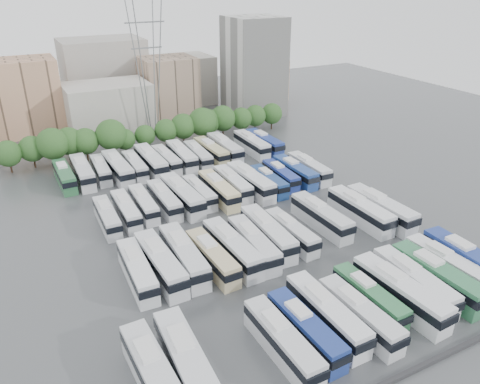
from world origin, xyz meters
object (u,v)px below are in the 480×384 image
bus_r1_s5 (232,248)px  bus_r1_s1 (137,270)px  bus_r0_s1 (187,364)px  bus_r1_s13 (381,208)px  bus_r0_s12 (447,265)px  bus_r3_s3 (118,168)px  bus_r2_s11 (281,175)px  bus_r0_s6 (326,313)px  bus_r3_s9 (211,151)px  bus_r2_s1 (107,217)px  bus_r0_s0 (154,374)px  bus_r3_s5 (151,161)px  bus_r0_s13 (468,261)px  bus_r3_s13 (264,142)px  bus_r0_s8 (369,297)px  bus_r1_s3 (184,255)px  bus_r1_s4 (212,257)px  bus_r1_s8 (291,232)px  bus_r3_s12 (252,144)px  bus_r0_s10 (414,282)px  bus_r2_s2 (126,210)px  bus_r2_s4 (164,200)px  bus_r2_s3 (144,204)px  bus_r2_s9 (251,181)px  bus_r0_s11 (437,277)px  bus_r2_s5 (182,195)px  bus_r3_s2 (101,170)px  bus_r0_s4 (282,341)px  bus_r3_s0 (65,176)px  bus_r2_s12 (295,172)px  bus_r1_s10 (321,216)px  bus_r3_s1 (83,172)px  bus_r2_s13 (309,168)px  bus_r2_s10 (269,181)px  bus_r1_s12 (360,210)px  bus_r3_s6 (167,159)px  bus_r1_s6 (254,244)px  bus_r3_s4 (135,166)px  bus_r3_s10 (225,148)px  bus_r2_s7 (219,190)px  bus_r0_s9 (400,292)px  bus_r3_s7 (182,156)px  bus_r1_s2 (160,263)px  bus_r3_s8 (198,155)px  electricity_pylon (148,59)px  apartment_tower (254,67)px

bus_r1_s5 → bus_r1_s1: bearing=173.5°
bus_r0_s1 → bus_r1_s13: bus_r1_s13 is taller
bus_r0_s12 → bus_r3_s3: bus_r3_s3 is taller
bus_r0_s12 → bus_r2_s11: (-3.20, 35.83, -0.18)m
bus_r0_s6 → bus_r3_s9: bearing=79.2°
bus_r0_s6 → bus_r2_s1: size_ratio=1.15×
bus_r0_s0 → bus_r3_s5: 55.61m
bus_r0_s13 → bus_r3_s13: size_ratio=1.07×
bus_r0_s8 → bus_r1_s13: 23.21m
bus_r1_s3 → bus_r1_s4: 3.82m
bus_r1_s8 → bus_r3_s12: size_ratio=0.90×
bus_r0_s10 → bus_r2_s11: bus_r0_s10 is taller
bus_r2_s2 → bus_r3_s5: bearing=61.8°
bus_r2_s4 → bus_r2_s3: bearing=174.3°
bus_r2_s11 → bus_r3_s9: size_ratio=0.89×
bus_r2_s9 → bus_r0_s11: bearing=-81.7°
bus_r2_s5 → bus_r0_s11: bearing=-64.0°
bus_r1_s1 → bus_r1_s3: bus_r1_s3 is taller
bus_r1_s5 → bus_r3_s2: size_ratio=1.18×
bus_r3_s13 → bus_r2_s11: bearing=-112.3°
bus_r0_s4 → bus_r2_s2: bus_r0_s4 is taller
bus_r3_s0 → bus_r2_s2: bearing=-71.7°
bus_r0_s10 → bus_r2_s12: size_ratio=1.05×
bus_r1_s5 → bus_r1_s10: (16.48, 1.89, -0.05)m
bus_r0_s1 → bus_r3_s1: bus_r0_s1 is taller
bus_r2_s1 → bus_r2_s13: size_ratio=0.92×
bus_r0_s8 → bus_r2_s4: bus_r2_s4 is taller
bus_r1_s13 → bus_r2_s10: size_ratio=1.25×
bus_r1_s12 → bus_r3_s0: (-39.73, 36.80, -0.22)m
bus_r3_s6 → bus_r3_s9: size_ratio=0.94×
bus_r0_s13 → bus_r2_s3: bus_r0_s13 is taller
bus_r2_s13 → bus_r3_s2: (-36.22, 18.26, -0.15)m
bus_r0_s6 → bus_r2_s11: (16.61, 36.39, -0.26)m
bus_r1_s6 → bus_r3_s4: (-6.61, 36.66, -0.15)m
bus_r2_s10 → bus_r3_s10: (0.12, 18.98, 0.36)m
bus_r3_s10 → bus_r2_s7: bearing=-117.9°
bus_r2_s7 → bus_r0_s0: bearing=-123.2°
bus_r0_s11 → bus_r3_s6: size_ratio=1.14×
bus_r0_s9 → bus_r3_s7: bus_r0_s9 is taller
bus_r0_s10 → bus_r1_s12: 18.97m
bus_r1_s2 → bus_r3_s8: bearing=58.3°
electricity_pylon → bus_r3_s3: electricity_pylon is taller
bus_r2_s1 → bus_r2_s3: 6.70m
bus_r1_s3 → bus_r2_s5: (6.48, 17.64, 0.03)m
apartment_tower → bus_r0_s13: bearing=-98.9°
bus_r3_s2 → bus_r3_s12: size_ratio=0.88×
bus_r2_s12 → bus_r3_s10: bearing=108.9°
bus_r0_s1 → bus_r0_s10: size_ratio=1.07×
bus_r1_s8 → bus_r2_s13: 25.26m
bus_r1_s4 → bus_r2_s11: size_ratio=1.09×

